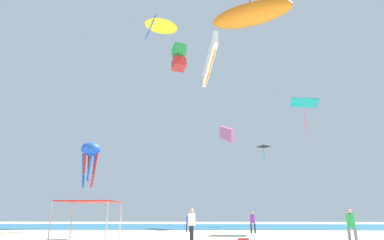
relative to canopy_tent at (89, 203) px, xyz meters
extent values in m
cube|color=#1E6B93|center=(4.52, 25.52, -2.19)|extent=(110.00, 22.20, 0.03)
cylinder|color=#B2B2B7|center=(-1.60, -1.45, -1.08)|extent=(0.07, 0.07, 2.25)
cylinder|color=#B2B2B7|center=(1.60, -1.45, -1.08)|extent=(0.07, 0.07, 2.25)
cylinder|color=#B2B2B7|center=(-1.60, 1.45, -1.08)|extent=(0.07, 0.07, 2.25)
cylinder|color=#B2B2B7|center=(1.60, 1.45, -1.08)|extent=(0.07, 0.07, 2.25)
cube|color=red|center=(0.00, 0.00, 0.08)|extent=(3.27, 2.97, 0.06)
cylinder|color=#33384C|center=(5.34, 11.05, -1.84)|extent=(0.14, 0.14, 0.72)
cylinder|color=#33384C|center=(5.62, 11.05, -1.84)|extent=(0.14, 0.14, 0.72)
cylinder|color=blue|center=(5.48, 11.05, -1.17)|extent=(0.37, 0.37, 0.62)
sphere|color=tan|center=(5.48, 11.05, -0.74)|extent=(0.23, 0.23, 0.23)
cylinder|color=slate|center=(14.86, -1.21, -1.79)|extent=(0.16, 0.16, 0.83)
cylinder|color=slate|center=(15.18, -1.26, -1.79)|extent=(0.16, 0.16, 0.83)
cylinder|color=green|center=(15.02, -1.24, -1.02)|extent=(0.43, 0.43, 0.72)
sphere|color=tan|center=(15.02, -1.24, -0.52)|extent=(0.27, 0.27, 0.27)
cylinder|color=black|center=(6.27, 0.90, -1.77)|extent=(0.17, 0.17, 0.86)
cylinder|color=black|center=(6.19, 1.23, -1.77)|extent=(0.17, 0.17, 0.86)
cylinder|color=white|center=(6.23, 1.07, -0.96)|extent=(0.45, 0.45, 0.75)
sphere|color=tan|center=(6.23, 1.07, -0.45)|extent=(0.28, 0.28, 0.28)
cylinder|color=#33384C|center=(11.00, 8.88, -1.79)|extent=(0.16, 0.16, 0.81)
cylinder|color=#33384C|center=(11.32, 8.89, -1.79)|extent=(0.16, 0.16, 0.81)
cylinder|color=purple|center=(11.16, 8.88, -1.03)|extent=(0.43, 0.43, 0.71)
sphere|color=tan|center=(11.16, 8.88, -0.55)|extent=(0.27, 0.27, 0.27)
cube|color=white|center=(9.10, -1.54, -1.87)|extent=(0.57, 0.37, 0.03)
cube|color=black|center=(15.73, 25.77, 8.88)|extent=(2.16, 2.16, 0.05)
cylinder|color=teal|center=(15.73, 25.77, 7.61)|extent=(0.10, 0.10, 1.64)
cube|color=pink|center=(10.02, 20.85, 9.62)|extent=(1.54, 5.51, 3.37)
cube|color=purple|center=(10.02, 20.85, 8.88)|extent=(1.08, 4.21, 1.86)
ellipsoid|color=blue|center=(-7.46, 19.24, 7.36)|extent=(3.34, 3.34, 1.74)
cylinder|color=blue|center=(-7.04, 19.84, 5.49)|extent=(0.42, 0.49, 2.69)
cylinder|color=red|center=(-7.77, 19.90, 5.09)|extent=(0.42, 0.58, 3.49)
cylinder|color=blue|center=(-8.19, 19.30, 4.69)|extent=(0.69, 0.30, 4.28)
cylinder|color=red|center=(-7.87, 18.63, 5.49)|extent=(0.42, 0.49, 2.69)
cylinder|color=blue|center=(-7.14, 18.58, 5.09)|extent=(0.42, 0.58, 3.49)
cylinder|color=red|center=(-6.73, 19.18, 4.69)|extent=(0.69, 0.30, 4.28)
ellipsoid|color=orange|center=(12.10, 8.55, 19.26)|extent=(8.89, 5.87, 3.05)
cone|color=purple|center=(12.10, 8.55, 20.56)|extent=(1.65, 1.77, 1.19)
cone|color=yellow|center=(3.75, 2.17, 14.03)|extent=(3.71, 3.71, 0.88)
cylinder|color=blue|center=(3.06, 1.28, 13.19)|extent=(0.98, 0.80, 1.80)
cube|color=green|center=(3.85, 17.57, 20.26)|extent=(2.16, 2.29, 1.69)
cube|color=red|center=(3.85, 17.57, 18.32)|extent=(2.16, 2.29, 1.69)
cube|color=teal|center=(17.36, 11.07, 10.32)|extent=(3.13, 3.14, 0.44)
cylinder|color=pink|center=(17.36, 11.07, 8.13)|extent=(0.15, 0.15, 2.82)
cube|color=white|center=(7.64, 5.48, 12.42)|extent=(1.37, 5.40, 3.30)
cube|color=orange|center=(7.64, 5.48, 11.70)|extent=(0.96, 4.13, 1.82)
camera|label=1|loc=(7.09, -19.51, -0.69)|focal=29.25mm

